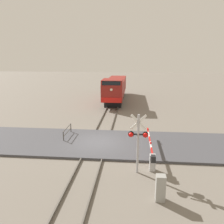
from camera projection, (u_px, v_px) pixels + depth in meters
ground_plane at (98, 144)px, 18.23m from camera, size 160.00×160.00×0.00m
rail_track_left at (89, 143)px, 18.27m from camera, size 0.08×80.00×0.15m
rail_track_right at (107, 143)px, 18.14m from camera, size 0.08×80.00×0.15m
road_surface at (98, 143)px, 18.21m from camera, size 36.00×6.00×0.17m
locomotive at (116, 88)px, 35.27m from camera, size 2.74×14.79×3.89m
crossing_signal at (138, 138)px, 13.20m from camera, size 1.18×0.33×3.69m
crossing_gate at (152, 154)px, 14.62m from camera, size 0.36×5.92×1.16m
utility_cabinet at (160, 188)px, 10.97m from camera, size 0.47×0.42×1.35m
guard_railing at (67, 131)px, 19.41m from camera, size 0.08×2.32×0.95m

